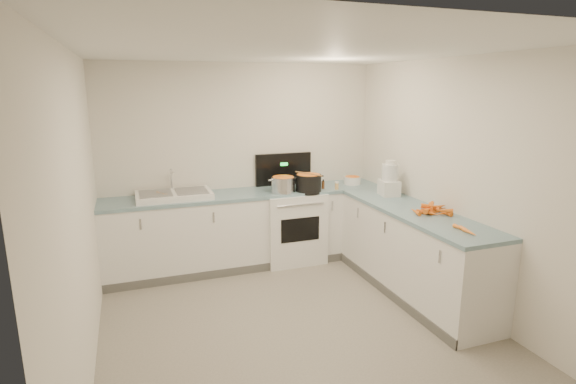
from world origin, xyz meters
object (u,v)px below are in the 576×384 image
object	(u,v)px
stove	(291,224)
steel_pot	(283,185)
food_processor	(389,180)
spice_jar	(337,186)
black_pot	(308,184)
sink	(174,195)
extract_bottle	(323,185)
mixing_bowl	(352,180)

from	to	relation	value
stove	steel_pot	xyz separation A→B (m)	(-0.15, -0.14, 0.55)
stove	food_processor	size ratio (longest dim) A/B	3.23
spice_jar	stove	bearing A→B (deg)	159.11
steel_pot	food_processor	bearing A→B (deg)	-26.68
food_processor	black_pot	bearing A→B (deg)	146.63
sink	extract_bottle	distance (m)	1.85
steel_pot	stove	bearing A→B (deg)	41.93
sink	mixing_bowl	size ratio (longest dim) A/B	3.85
stove	spice_jar	xyz separation A→B (m)	(0.54, -0.21, 0.51)
extract_bottle	mixing_bowl	bearing A→B (deg)	14.12
extract_bottle	spice_jar	world-z (taller)	extract_bottle
spice_jar	food_processor	bearing A→B (deg)	-48.41
mixing_bowl	food_processor	bearing A→B (deg)	-80.72
black_pot	food_processor	size ratio (longest dim) A/B	0.76
steel_pot	food_processor	xyz separation A→B (m)	(1.14, -0.57, 0.09)
mixing_bowl	spice_jar	world-z (taller)	mixing_bowl
sink	black_pot	size ratio (longest dim) A/B	2.69
black_pot	mixing_bowl	bearing A→B (deg)	13.81
spice_jar	food_processor	size ratio (longest dim) A/B	0.19
stove	food_processor	distance (m)	1.38
black_pot	spice_jar	distance (m)	0.38
sink	black_pot	xyz separation A→B (m)	(1.62, -0.19, 0.06)
black_pot	mixing_bowl	xyz separation A→B (m)	(0.70, 0.17, -0.04)
sink	extract_bottle	size ratio (longest dim) A/B	8.97
sink	mixing_bowl	world-z (taller)	sink
black_pot	stove	bearing A→B (deg)	134.89
stove	mixing_bowl	size ratio (longest dim) A/B	6.08
mixing_bowl	extract_bottle	xyz separation A→B (m)	(-0.48, -0.12, -0.00)
sink	extract_bottle	xyz separation A→B (m)	(1.84, -0.13, 0.01)
stove	mixing_bowl	world-z (taller)	stove
stove	black_pot	bearing A→B (deg)	-45.11
black_pot	sink	bearing A→B (deg)	173.44
stove	food_processor	bearing A→B (deg)	-35.68
steel_pot	spice_jar	size ratio (longest dim) A/B	3.58
steel_pot	spice_jar	xyz separation A→B (m)	(0.70, -0.07, -0.05)
stove	sink	distance (m)	1.54
extract_bottle	food_processor	bearing A→B (deg)	-44.82
stove	extract_bottle	bearing A→B (deg)	-16.74
sink	food_processor	bearing A→B (deg)	-16.58
steel_pot	black_pot	world-z (taller)	black_pot
steel_pot	black_pot	xyz separation A→B (m)	(0.32, -0.03, 0.01)
steel_pot	black_pot	bearing A→B (deg)	-6.00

